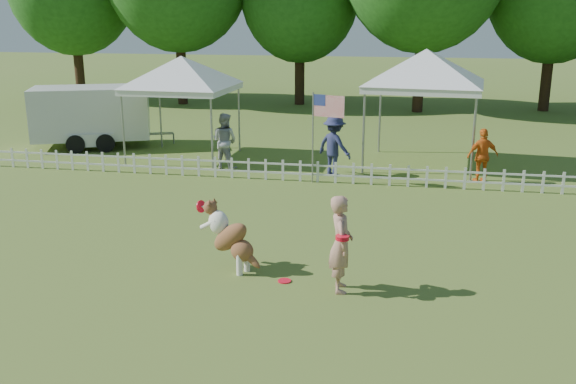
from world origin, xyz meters
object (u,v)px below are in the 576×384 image
object	(u,v)px
cargo_trailer	(92,117)
spectator_b	(334,146)
canopy_tent_left	(183,109)
canopy_tent_right	(423,109)
frisbee_on_turf	(284,281)
flag_pole	(313,138)
spectator_c	(483,156)
handler	(341,244)
spectator_a	(224,141)
dog	(231,237)

from	to	relation	value
cargo_trailer	spectator_b	world-z (taller)	cargo_trailer
canopy_tent_left	canopy_tent_right	distance (m)	7.59
spectator_b	frisbee_on_turf	bearing A→B (deg)	123.92
flag_pole	spectator_c	size ratio (longest dim) A/B	1.65
frisbee_on_turf	flag_pole	bearing A→B (deg)	94.79
handler	flag_pole	world-z (taller)	flag_pole
canopy_tent_left	cargo_trailer	size ratio (longest dim) A/B	0.66
handler	cargo_trailer	xyz separation A→B (m)	(-9.98, 10.49, 0.23)
handler	canopy_tent_left	bearing A→B (deg)	22.47
handler	frisbee_on_turf	distance (m)	1.32
canopy_tent_left	spectator_a	bearing A→B (deg)	-33.06
flag_pole	canopy_tent_left	bearing A→B (deg)	168.53
canopy_tent_left	cargo_trailer	world-z (taller)	canopy_tent_left
spectator_b	flag_pole	bearing A→B (deg)	95.63
flag_pole	cargo_trailer	bearing A→B (deg)	173.29
dog	spectator_b	world-z (taller)	spectator_b
canopy_tent_left	canopy_tent_right	world-z (taller)	canopy_tent_right
handler	cargo_trailer	distance (m)	14.48
frisbee_on_turf	spectator_a	xyz separation A→B (m)	(-3.47, 8.08, 0.84)
flag_pole	spectator_a	world-z (taller)	flag_pole
handler	spectator_a	xyz separation A→B (m)	(-4.48, 8.24, 0.00)
dog	spectator_c	distance (m)	9.06
dog	canopy_tent_left	distance (m)	9.84
flag_pole	spectator_b	size ratio (longest dim) A/B	1.44
canopy_tent_left	flag_pole	distance (m)	5.15
dog	spectator_c	size ratio (longest dim) A/B	0.83
canopy_tent_left	canopy_tent_right	bearing A→B (deg)	4.66
canopy_tent_left	frisbee_on_turf	bearing A→B (deg)	-59.49
canopy_tent_right	spectator_c	bearing A→B (deg)	-42.84
cargo_trailer	spectator_c	xyz separation A→B (m)	(13.04, -2.52, -0.31)
spectator_c	dog	bearing A→B (deg)	35.78
cargo_trailer	spectator_c	bearing A→B (deg)	-32.73
frisbee_on_turf	spectator_c	world-z (taller)	spectator_c
frisbee_on_turf	canopy_tent_right	world-z (taller)	canopy_tent_right
frisbee_on_turf	flag_pole	world-z (taller)	flag_pole
dog	cargo_trailer	world-z (taller)	cargo_trailer
flag_pole	canopy_tent_right	bearing A→B (deg)	58.21
dog	spectator_c	world-z (taller)	spectator_c
spectator_a	spectator_b	bearing A→B (deg)	-167.24
dog	cargo_trailer	size ratio (longest dim) A/B	0.26
canopy_tent_left	spectator_b	bearing A→B (deg)	-14.02
canopy_tent_right	cargo_trailer	xyz separation A→B (m)	(-11.38, 0.64, -0.66)
spectator_a	canopy_tent_left	bearing A→B (deg)	-17.68
canopy_tent_left	spectator_c	xyz separation A→B (m)	(9.24, -1.43, -0.84)
frisbee_on_turf	spectator_c	distance (m)	8.83
spectator_b	spectator_c	bearing A→B (deg)	-147.32
flag_pole	spectator_c	bearing A→B (deg)	26.26
handler	dog	world-z (taller)	handler
dog	canopy_tent_right	world-z (taller)	canopy_tent_right
cargo_trailer	flag_pole	world-z (taller)	flag_pole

